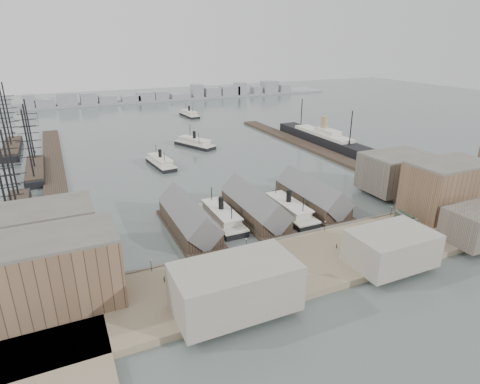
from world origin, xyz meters
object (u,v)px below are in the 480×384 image
ocean_steamer (323,138)px  horse_cart_center (261,262)px  horse_cart_left (187,275)px  tram (406,219)px  horse_cart_right (370,251)px  ferry_docked_west (221,216)px

ocean_steamer → horse_cart_center: (-106.88, -117.62, -1.03)m
horse_cart_left → horse_cart_center: 22.05m
ocean_steamer → tram: ocean_steamer is taller
tram → horse_cart_center: 59.90m
ocean_steamer → horse_cart_right: bearing=-120.2°
horse_cart_left → horse_cart_right: bearing=-91.8°
ocean_steamer → horse_cart_left: (-128.83, -115.45, -1.03)m
tram → ferry_docked_west: bearing=158.4°
ferry_docked_west → horse_cart_left: size_ratio=6.32×
horse_cart_center → ferry_docked_west: bearing=9.0°
horse_cart_left → horse_cart_right: horse_cart_left is taller
horse_cart_right → ferry_docked_west: bearing=16.4°
ferry_docked_west → horse_cart_right: size_ratio=6.30×
ocean_steamer → horse_cart_left: 172.99m
horse_cart_left → horse_cart_right: size_ratio=1.00×
ferry_docked_west → horse_cart_right: bearing=-54.2°
horse_cart_center → horse_cart_right: (33.50, -8.66, -0.02)m
horse_cart_left → horse_cart_center: horse_cart_left is taller
ferry_docked_west → horse_cart_left: ferry_docked_west is taller
tram → horse_cart_left: 81.78m
tram → horse_cart_center: bearing=-169.7°
tram → horse_cart_right: bearing=-148.9°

